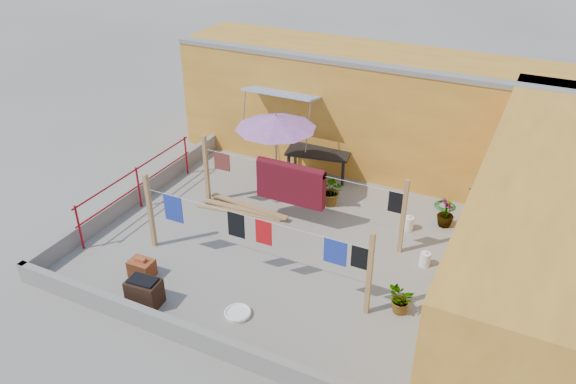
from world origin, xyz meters
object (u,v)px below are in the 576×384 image
Objects in this scene: patio_umbrella at (276,123)px; brazier at (144,292)px; green_hose at (445,205)px; white_basin at (238,313)px; water_jug_a at (425,259)px; plant_back_a at (331,190)px; outdoor_table at (319,153)px; water_jug_b at (408,223)px; brick_stack at (142,268)px.

patio_umbrella is 3.68× the size of brazier.
green_hose is (4.41, 6.21, -0.25)m from brazier.
white_basin is 0.99× the size of green_hose.
water_jug_a is (4.10, -1.08, -1.96)m from patio_umbrella.
outdoor_table is at bearing 126.17° from plant_back_a.
water_jug_a is at bearing -86.83° from green_hose.
brazier reaches higher than white_basin.
plant_back_a is (1.34, 0.39, -1.72)m from patio_umbrella.
outdoor_table is 4.74× the size of water_jug_b.
brazier is at bearing -109.56° from plant_back_a.
water_jug_a is at bearing -14.81° from patio_umbrella.
green_hose is at bearing 93.17° from water_jug_a.
green_hose is 0.66× the size of plant_back_a.
brazier is at bearing -164.43° from white_basin.
brazier reaches higher than brick_stack.
patio_umbrella reaches higher than brazier.
water_jug_a is at bearing -59.71° from water_jug_b.
water_jug_a is 0.45× the size of plant_back_a.
brazier is (0.62, -0.66, 0.09)m from brick_stack.
brick_stack is at bearing -150.52° from water_jug_a.
patio_umbrella is 2.16m from outdoor_table.
water_jug_a is at bearing -36.25° from outdoor_table.
water_jug_b is at bearing 42.62° from brick_stack.
white_basin is at bearing -81.58° from outdoor_table.
plant_back_a reaches higher than brazier.
patio_umbrella reaches higher than outdoor_table.
plant_back_a is at bearing 151.97° from water_jug_a.
patio_umbrella is 3.92m from water_jug_b.
brick_stack reaches higher than water_jug_b.
water_jug_b is (2.08, 4.28, 0.12)m from white_basin.
patio_umbrella is 4.87× the size of brick_stack.
white_basin is (1.77, 0.49, -0.23)m from brazier.
water_jug_b is at bearing 120.29° from water_jug_a.
water_jug_b is 0.73× the size of green_hose.
plant_back_a is at bearing 89.73° from white_basin.
brick_stack is 2.40m from white_basin.
patio_umbrella is 4.84m from white_basin.
green_hose is (5.02, 5.55, -0.15)m from brick_stack.
white_basin is 1.45× the size of water_jug_a.
brick_stack is 0.91m from brazier.
brazier is 6.14m from water_jug_b.
white_basin is 4.16m from water_jug_a.
outdoor_table is 4.54m from water_jug_a.
brick_stack reaches higher than water_jug_a.
outdoor_table reaches higher than water_jug_b.
patio_umbrella reaches higher than water_jug_b.
white_basin is (1.32, -4.17, -2.07)m from patio_umbrella.
patio_umbrella is at bearing 165.19° from water_jug_a.
plant_back_a is (-2.06, 0.27, 0.23)m from water_jug_b.
outdoor_table is 3.55× the size of brick_stack.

